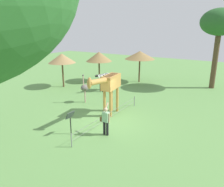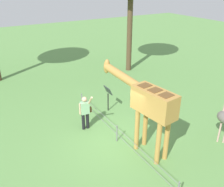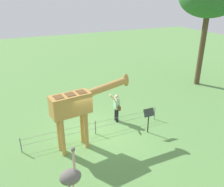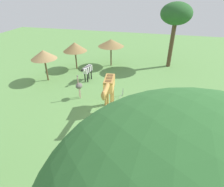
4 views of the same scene
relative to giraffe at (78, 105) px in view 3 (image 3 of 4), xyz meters
The scene contains 6 objects.
ground_plane 2.40m from the giraffe, 29.47° to the left, with size 60.00×60.00×0.00m, color #60934C.
giraffe is the anchor object (origin of this frame).
visitor 3.09m from the giraffe, 28.64° to the left, with size 0.61×0.58×1.74m.
ostrich 3.37m from the giraffe, 112.43° to the right, with size 0.70×0.56×2.25m.
info_sign 3.64m from the giraffe, ahead, with size 0.56×0.21×1.32m.
wire_fence 2.08m from the giraffe, 33.46° to the left, with size 7.05×0.05×0.75m.
Camera 3 is at (-3.46, -9.31, 6.54)m, focal length 37.65 mm.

